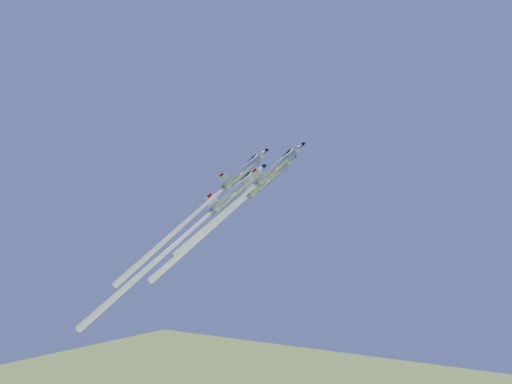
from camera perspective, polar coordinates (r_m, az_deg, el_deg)
The scene contains 4 objects.
jet_lead at distance 126.83m, azimuth -1.56°, elevation -0.64°, with size 30.76×12.82×27.88m.
jet_left at distance 137.48m, azimuth -3.32°, elevation -2.59°, with size 37.60×16.58×34.56m.
jet_right at distance 128.04m, azimuth -6.54°, elevation -2.57°, with size 37.20×17.21×34.61m.
jet_slot at distance 139.80m, azimuth -8.65°, elevation -5.67°, with size 49.94×23.38×46.61m.
Camera 1 is at (68.81, -105.01, 94.37)m, focal length 40.00 mm.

